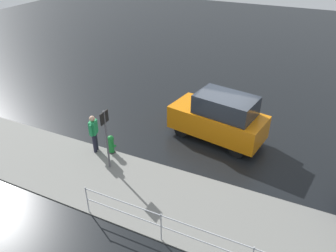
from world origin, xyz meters
The scene contains 7 objects.
ground_plane centered at (0.00, 0.00, 0.00)m, with size 60.00×60.00×0.00m, color black.
kerb_strip centered at (0.00, 4.20, 0.02)m, with size 24.00×3.20×0.04m, color slate.
moving_hatchback centered at (0.04, -0.07, 1.03)m, with size 4.13×2.34×2.06m.
fire_hydrant centered at (3.53, 2.72, 0.40)m, with size 0.42×0.31×0.80m.
pedestrian centered at (4.16, 2.90, 0.96)m, with size 0.33×0.55×1.62m.
metal_railing centered at (-1.41, 5.73, 0.73)m, with size 7.61×0.04×1.05m.
sign_post centered at (3.08, 3.54, 1.58)m, with size 0.07×0.44×2.40m.
Camera 1 is at (-3.01, 11.39, 7.66)m, focal length 35.00 mm.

